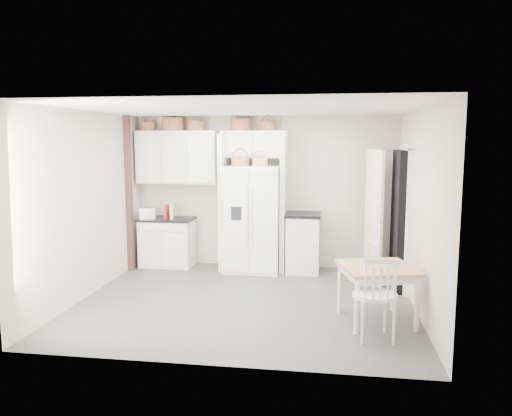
# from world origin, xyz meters

# --- Properties ---
(floor) EXTENTS (4.50, 4.50, 0.00)m
(floor) POSITION_xyz_m (0.00, 0.00, 0.00)
(floor) COLOR #383839
(floor) RESTS_ON ground
(ceiling) EXTENTS (4.50, 4.50, 0.00)m
(ceiling) POSITION_xyz_m (0.00, 0.00, 2.60)
(ceiling) COLOR white
(ceiling) RESTS_ON wall_back
(wall_back) EXTENTS (4.50, 0.00, 4.50)m
(wall_back) POSITION_xyz_m (0.00, 2.00, 1.30)
(wall_back) COLOR #B9B2A0
(wall_back) RESTS_ON floor
(wall_left) EXTENTS (0.00, 4.00, 4.00)m
(wall_left) POSITION_xyz_m (-2.25, 0.00, 1.30)
(wall_left) COLOR #B9B2A0
(wall_left) RESTS_ON floor
(wall_right) EXTENTS (0.00, 4.00, 4.00)m
(wall_right) POSITION_xyz_m (2.25, 0.00, 1.30)
(wall_right) COLOR #B9B2A0
(wall_right) RESTS_ON floor
(refrigerator) EXTENTS (0.92, 0.74, 1.77)m
(refrigerator) POSITION_xyz_m (-0.15, 1.64, 0.89)
(refrigerator) COLOR white
(refrigerator) RESTS_ON floor
(base_cab_left) EXTENTS (0.88, 0.56, 0.81)m
(base_cab_left) POSITION_xyz_m (-1.67, 1.70, 0.41)
(base_cab_left) COLOR silver
(base_cab_left) RESTS_ON floor
(base_cab_right) EXTENTS (0.54, 0.64, 0.95)m
(base_cab_right) POSITION_xyz_m (0.69, 1.70, 0.47)
(base_cab_right) COLOR silver
(base_cab_right) RESTS_ON floor
(dining_table) EXTENTS (1.01, 1.01, 0.69)m
(dining_table) POSITION_xyz_m (1.70, -0.54, 0.35)
(dining_table) COLOR #AC6C3E
(dining_table) RESTS_ON floor
(windsor_chair) EXTENTS (0.56, 0.52, 1.00)m
(windsor_chair) POSITION_xyz_m (1.63, -1.08, 0.50)
(windsor_chair) COLOR silver
(windsor_chair) RESTS_ON floor
(counter_left) EXTENTS (0.92, 0.59, 0.04)m
(counter_left) POSITION_xyz_m (-1.67, 1.70, 0.83)
(counter_left) COLOR black
(counter_left) RESTS_ON base_cab_left
(counter_right) EXTENTS (0.58, 0.69, 0.04)m
(counter_right) POSITION_xyz_m (0.69, 1.70, 0.97)
(counter_right) COLOR black
(counter_right) RESTS_ON base_cab_right
(toaster) EXTENTS (0.30, 0.22, 0.18)m
(toaster) POSITION_xyz_m (-1.98, 1.61, 0.94)
(toaster) COLOR silver
(toaster) RESTS_ON counter_left
(cookbook_red) EXTENTS (0.04, 0.17, 0.25)m
(cookbook_red) POSITION_xyz_m (-1.65, 1.62, 0.98)
(cookbook_red) COLOR red
(cookbook_red) RESTS_ON counter_left
(cookbook_cream) EXTENTS (0.07, 0.18, 0.26)m
(cookbook_cream) POSITION_xyz_m (-1.55, 1.62, 0.98)
(cookbook_cream) COLOR beige
(cookbook_cream) RESTS_ON counter_left
(basket_upper_a) EXTENTS (0.26, 0.26, 0.15)m
(basket_upper_a) POSITION_xyz_m (-2.02, 1.83, 2.42)
(basket_upper_a) COLOR brown
(basket_upper_a) RESTS_ON upper_cabinet
(basket_upper_b) EXTENTS (0.38, 0.38, 0.22)m
(basket_upper_b) POSITION_xyz_m (-1.57, 1.83, 2.46)
(basket_upper_b) COLOR brown
(basket_upper_b) RESTS_ON upper_cabinet
(basket_upper_c) EXTENTS (0.29, 0.29, 0.17)m
(basket_upper_c) POSITION_xyz_m (-1.16, 1.83, 2.43)
(basket_upper_c) COLOR brown
(basket_upper_c) RESTS_ON upper_cabinet
(basket_bridge_a) EXTENTS (0.35, 0.35, 0.20)m
(basket_bridge_a) POSITION_xyz_m (-0.39, 1.83, 2.45)
(basket_bridge_a) COLOR brown
(basket_bridge_a) RESTS_ON bridge_cabinet
(basket_bridge_b) EXTENTS (0.24, 0.24, 0.14)m
(basket_bridge_b) POSITION_xyz_m (0.08, 1.83, 2.42)
(basket_bridge_b) COLOR brown
(basket_bridge_b) RESTS_ON bridge_cabinet
(basket_fridge_a) EXTENTS (0.29, 0.29, 0.15)m
(basket_fridge_a) POSITION_xyz_m (-0.35, 1.54, 1.85)
(basket_fridge_a) COLOR brown
(basket_fridge_a) RESTS_ON refrigerator
(basket_fridge_b) EXTENTS (0.25, 0.25, 0.13)m
(basket_fridge_b) POSITION_xyz_m (-0.02, 1.54, 1.84)
(basket_fridge_b) COLOR brown
(basket_fridge_b) RESTS_ON refrigerator
(upper_cabinet) EXTENTS (1.40, 0.34, 0.90)m
(upper_cabinet) POSITION_xyz_m (-1.50, 1.83, 1.90)
(upper_cabinet) COLOR silver
(upper_cabinet) RESTS_ON wall_back
(bridge_cabinet) EXTENTS (1.12, 0.34, 0.45)m
(bridge_cabinet) POSITION_xyz_m (-0.15, 1.83, 2.12)
(bridge_cabinet) COLOR silver
(bridge_cabinet) RESTS_ON wall_back
(fridge_panel_left) EXTENTS (0.08, 0.60, 2.30)m
(fridge_panel_left) POSITION_xyz_m (-0.66, 1.70, 1.15)
(fridge_panel_left) COLOR silver
(fridge_panel_left) RESTS_ON floor
(fridge_panel_right) EXTENTS (0.08, 0.60, 2.30)m
(fridge_panel_right) POSITION_xyz_m (0.36, 1.70, 1.15)
(fridge_panel_right) COLOR silver
(fridge_panel_right) RESTS_ON floor
(trim_post) EXTENTS (0.09, 0.09, 2.60)m
(trim_post) POSITION_xyz_m (-2.20, 1.35, 1.30)
(trim_post) COLOR #45241C
(trim_post) RESTS_ON floor
(doorway_void) EXTENTS (0.18, 0.85, 2.05)m
(doorway_void) POSITION_xyz_m (2.16, 1.00, 1.02)
(doorway_void) COLOR black
(doorway_void) RESTS_ON floor
(door_slab) EXTENTS (0.21, 0.79, 2.05)m
(door_slab) POSITION_xyz_m (1.80, 1.33, 1.02)
(door_slab) COLOR white
(door_slab) RESTS_ON floor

